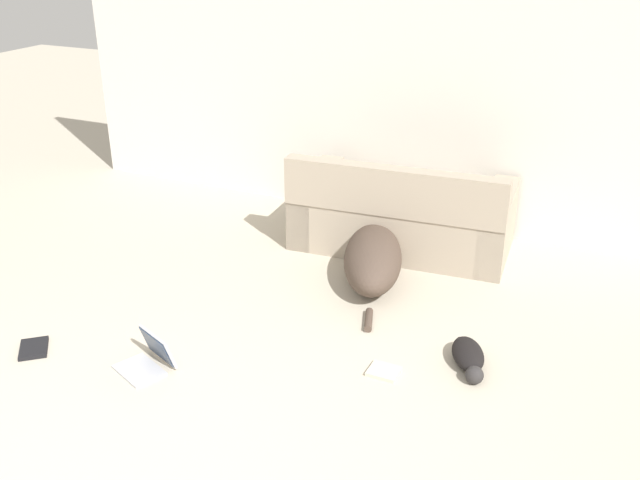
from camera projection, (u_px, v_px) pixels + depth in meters
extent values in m
cube|color=silver|center=(405.00, 71.00, 5.92)|extent=(6.43, 0.06, 2.62)
cube|color=tan|center=(403.00, 221.00, 5.83)|extent=(1.77, 0.99, 0.41)
cube|color=tan|center=(393.00, 191.00, 5.35)|extent=(1.72, 0.27, 0.37)
cube|color=tan|center=(498.00, 226.00, 5.56)|extent=(0.26, 0.88, 0.55)
cube|color=tan|center=(316.00, 202.00, 6.04)|extent=(0.26, 0.88, 0.55)
ellipsoid|color=#4C3D33|center=(373.00, 259.00, 5.24)|extent=(0.71, 1.06, 0.37)
sphere|color=black|center=(375.00, 237.00, 5.77)|extent=(0.29, 0.29, 0.23)
cylinder|color=#4C3D33|center=(369.00, 320.00, 4.76)|extent=(0.13, 0.25, 0.05)
ellipsoid|color=black|center=(468.00, 354.00, 4.32)|extent=(0.32, 0.39, 0.13)
sphere|color=#2D2B2B|center=(474.00, 375.00, 4.14)|extent=(0.14, 0.14, 0.11)
cylinder|color=black|center=(461.00, 342.00, 4.54)|extent=(0.06, 0.09, 0.02)
cube|color=#B7B7BC|center=(139.00, 370.00, 4.26)|extent=(0.36, 0.31, 0.02)
cube|color=#B7B7BC|center=(158.00, 346.00, 4.30)|extent=(0.30, 0.19, 0.21)
cube|color=#23334C|center=(156.00, 347.00, 4.29)|extent=(0.28, 0.16, 0.18)
cube|color=black|center=(34.00, 348.00, 4.47)|extent=(0.27, 0.28, 0.02)
cube|color=beige|center=(384.00, 371.00, 4.24)|extent=(0.18, 0.16, 0.02)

